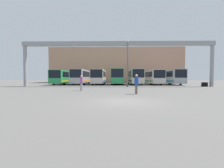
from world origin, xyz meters
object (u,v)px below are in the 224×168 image
Objects in this scene: bus_slot_0 at (64,77)px; bus_slot_2 at (99,76)px; bus_slot_3 at (117,76)px; tire_stack at (205,84)px; lamp_post at (128,61)px; pedestrian_mid_left at (136,84)px; bus_slot_4 at (135,76)px; bus_slot_5 at (152,77)px; bus_slot_6 at (170,76)px; pedestrian_near_left at (81,82)px; bus_slot_1 at (82,76)px.

bus_slot_0 is 1.05× the size of bus_slot_2.
bus_slot_3 is 10.26× the size of tire_stack.
bus_slot_2 is 1.32× the size of lamp_post.
bus_slot_0 reaches higher than pedestrian_mid_left.
bus_slot_2 is (8.10, -0.27, 0.08)m from bus_slot_0.
bus_slot_4 reaches higher than bus_slot_0.
bus_slot_4 is at bearing 143.32° from tire_stack.
bus_slot_5 is 6.36× the size of pedestrian_mid_left.
bus_slot_4 is at bearing 75.44° from lamp_post.
bus_slot_0 reaches higher than tire_stack.
bus_slot_3 is (12.16, -0.02, 0.13)m from bus_slot_0.
lamp_post is (-6.46, -9.54, 2.43)m from bus_slot_5.
bus_slot_6 reaches higher than bus_slot_5.
bus_slot_4 reaches higher than bus_slot_5.
pedestrian_near_left is (-0.22, -16.97, -0.92)m from bus_slot_2.
bus_slot_1 is at bearing 177.24° from bus_slot_3.
bus_slot_0 is 0.93× the size of bus_slot_1.
bus_slot_6 is (24.31, 0.44, 0.08)m from bus_slot_0.
tire_stack is at bearing -20.26° from bus_slot_1.
bus_slot_3 is 20.77m from pedestrian_mid_left.
lamp_post is (-10.51, -9.74, 2.37)m from bus_slot_6.
bus_slot_4 is (16.21, -0.01, 0.11)m from bus_slot_0.
bus_slot_1 is 23.17m from pedestrian_mid_left.
bus_slot_5 is 0.97× the size of bus_slot_6.
bus_slot_0 is 20.26m from bus_slot_5.
pedestrian_mid_left is at bearing -107.62° from bus_slot_5.
bus_slot_1 is 1.13× the size of bus_slot_2.
pedestrian_near_left is at bearing 77.91° from pedestrian_mid_left.
bus_slot_6 is at bearing 42.80° from lamp_post.
pedestrian_mid_left is (13.60, -20.72, -0.84)m from bus_slot_0.
bus_slot_0 is at bearing -174.72° from bus_slot_1.
bus_slot_2 is 10.93m from lamp_post.
bus_slot_5 reaches higher than pedestrian_near_left.
lamp_post is at bearing -137.20° from bus_slot_6.
bus_slot_5 is at bearing 0.70° from bus_slot_0.
bus_slot_0 is 18.97m from pedestrian_near_left.
pedestrian_mid_left is (9.55, -21.09, -0.93)m from bus_slot_1.
bus_slot_0 is at bearing 179.97° from bus_slot_4.
bus_slot_2 reaches higher than tire_stack.
bus_slot_5 is at bearing 2.42° from bus_slot_2.
bus_slot_5 reaches higher than pedestrian_mid_left.
bus_slot_6 reaches higher than pedestrian_mid_left.
tire_stack is (23.08, -8.52, -1.51)m from bus_slot_1.
bus_slot_6 reaches higher than pedestrian_near_left.
bus_slot_6 is (12.16, 0.46, -0.06)m from bus_slot_3.
pedestrian_near_left is 1.70× the size of tire_stack.
bus_slot_1 is at bearing 171.03° from bus_slot_2.
bus_slot_3 is at bearing -179.88° from bus_slot_4.
lamp_post is at bearing -104.56° from bus_slot_4.
bus_slot_2 is 17.00m from pedestrian_near_left.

